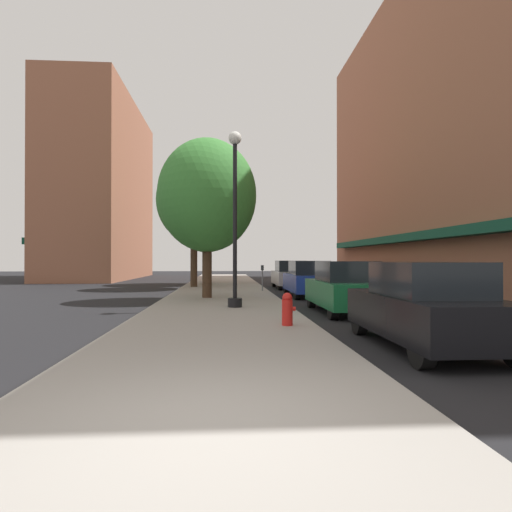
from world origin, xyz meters
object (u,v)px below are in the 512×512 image
Objects in this scene: tree_near at (207,210)px; car_silver at (290,275)px; car_black at (425,306)px; tree_mid at (194,200)px; fire_hydrant at (287,309)px; parking_meter_near at (262,275)px; lamppost at (235,215)px; car_green at (345,288)px; tree_far at (207,196)px; car_blue at (308,279)px.

car_silver is at bearing -41.98° from tree_near.
tree_mid is at bearing 109.41° from car_black.
fire_hydrant is 0.60× the size of parking_meter_near.
lamppost is at bearing -105.88° from car_silver.
tree_mid is 1.78× the size of car_silver.
car_green is (5.68, -12.27, -4.42)m from tree_mid.
car_silver is at bearing 72.78° from lamppost.
lamppost is 0.88× the size of tree_far.
tree_far is 1.55× the size of car_blue.
lamppost reaches higher than car_silver.
car_silver reaches higher than parking_meter_near.
tree_mid is 9.32m from car_blue.
fire_hydrant is (1.18, -4.24, -2.68)m from lamppost.
tree_near is 8.16m from car_silver.
fire_hydrant is 15.74m from car_silver.
car_green is at bearing -45.70° from tree_far.
fire_hydrant is 0.18× the size of car_black.
tree_mid is 1.78× the size of car_green.
car_green is (2.34, 3.34, 0.29)m from fire_hydrant.
tree_near is (-3.17, 8.28, 4.23)m from parking_meter_near.
tree_near is 12.46m from car_blue.
parking_meter_near is 0.20× the size of tree_far.
parking_meter_near is at bearing -44.86° from tree_mid.
car_blue is at bearing -46.17° from tree_mid.
lamppost is 0.77× the size of tree_mid.
tree_far is (1.08, -7.55, -0.82)m from tree_mid.
car_black is (3.51, -6.59, -2.39)m from lamppost.
parking_meter_near is 8.77m from car_green.
tree_mid is (-3.35, 15.61, 4.71)m from fire_hydrant.
parking_meter_near is at bearing 99.65° from car_black.
car_black is at bearing -45.15° from fire_hydrant.
tree_near is 23.51m from car_black.
tree_far is (-1.09, 3.82, 1.20)m from lamppost.
lamppost is 6.91m from car_blue.
lamppost is at bearing -79.20° from tree_mid.
car_blue reaches higher than parking_meter_near.
car_black is at bearing -82.20° from parking_meter_near.
tree_far is 6.06m from car_blue.
tree_mid is (-2.17, 11.37, 2.02)m from lamppost.
car_silver is at bearing -0.41° from tree_mid.
lamppost is 7.84m from car_black.
tree_near is 1.87× the size of car_black.
tree_far is 1.55× the size of car_silver.
car_blue reaches higher than fire_hydrant.
car_green is 12.23m from car_silver.
parking_meter_near is 14.38m from car_black.
car_green is (5.12, -16.83, -4.37)m from tree_near.
tree_mid is at bearing 98.15° from tree_far.
lamppost is 12.10m from car_silver.
car_silver is (0.00, 17.91, 0.00)m from car_black.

